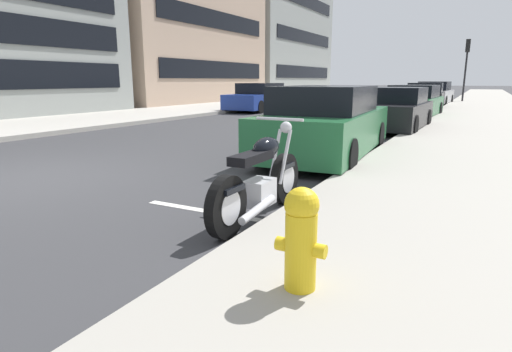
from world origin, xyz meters
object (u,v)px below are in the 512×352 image
car_opposite_curb (259,98)px  parked_car_near_corner (425,97)px  parked_car_behind_motorcycle (394,110)px  parked_car_at_intersection (326,124)px  parked_car_far_down_curb (413,102)px  fire_hydrant (301,236)px  parked_motorcycle (260,182)px  traffic_signal_near_corner (467,57)px  parked_car_mid_block (435,94)px

car_opposite_curb → parked_car_near_corner: bearing=122.6°
parked_car_behind_motorcycle → parked_car_near_corner: 10.94m
parked_car_at_intersection → parked_car_near_corner: (16.45, -0.00, -0.02)m
parked_car_at_intersection → parked_car_behind_motorcycle: (5.52, -0.36, -0.05)m
parked_car_behind_motorcycle → parked_car_far_down_curb: 5.19m
parked_car_behind_motorcycle → fire_hydrant: 11.40m
parked_motorcycle → car_opposite_curb: size_ratio=0.44×
parked_car_at_intersection → parked_car_near_corner: bearing=-3.1°
parked_car_at_intersection → car_opposite_curb: bearing=30.3°
car_opposite_curb → traffic_signal_near_corner: (13.42, -9.00, 2.44)m
parked_car_at_intersection → parked_car_far_down_curb: (10.71, -0.20, -0.04)m
parked_car_near_corner → parked_car_behind_motorcycle: bearing=179.2°
fire_hydrant → traffic_signal_near_corner: traffic_signal_near_corner is taller
parked_car_mid_block → parked_car_near_corner: bearing=-176.2°
parked_car_far_down_curb → fire_hydrant: parked_car_far_down_curb is taller
parked_motorcycle → traffic_signal_near_corner: traffic_signal_near_corner is taller
traffic_signal_near_corner → car_opposite_curb: bearing=146.1°
parked_car_mid_block → parked_car_far_down_curb: bearing=-175.3°
parked_car_behind_motorcycle → fire_hydrant: parked_car_behind_motorcycle is taller
parked_car_far_down_curb → parked_car_mid_block: size_ratio=1.04×
car_opposite_curb → fire_hydrant: (-17.13, -9.26, -0.14)m
parked_car_near_corner → car_opposite_curb: size_ratio=0.90×
parked_car_at_intersection → parked_car_mid_block: size_ratio=1.12×
parked_car_far_down_curb → traffic_signal_near_corner: (14.05, -1.32, 2.46)m
parked_car_behind_motorcycle → parked_car_mid_block: size_ratio=0.98×
parked_car_far_down_curb → traffic_signal_near_corner: bearing=-2.7°
parked_car_mid_block → traffic_signal_near_corner: (3.03, -1.55, 2.41)m
parked_car_near_corner → parked_car_mid_block: bearing=-2.3°
car_opposite_curb → traffic_signal_near_corner: bearing=144.4°
traffic_signal_near_corner → parked_car_mid_block: bearing=152.9°
fire_hydrant → parked_car_mid_block: bearing=3.8°
parked_motorcycle → traffic_signal_near_corner: (28.92, -0.89, 2.68)m
parked_car_near_corner → car_opposite_curb: (-5.12, 7.48, -0.00)m
parked_motorcycle → fire_hydrant: size_ratio=2.83×
parked_car_far_down_curb → traffic_signal_near_corner: traffic_signal_near_corner is taller
parked_motorcycle → parked_car_behind_motorcycle: parked_car_behind_motorcycle is taller
car_opposite_curb → parked_car_mid_block: bearing=142.6°
parked_car_mid_block → fire_hydrant: parked_car_mid_block is taller
car_opposite_curb → traffic_signal_near_corner: traffic_signal_near_corner is taller
parked_car_near_corner → parked_car_mid_block: parked_car_mid_block is taller
parked_car_near_corner → parked_car_mid_block: (5.27, 0.03, 0.02)m
traffic_signal_near_corner → parked_car_behind_motorcycle: bearing=176.5°
parked_car_behind_motorcycle → parked_motorcycle: bearing=-177.1°
parked_car_far_down_curb → parked_car_near_corner: 5.75m
parked_car_at_intersection → traffic_signal_near_corner: 24.92m
parked_motorcycle → car_opposite_curb: 17.50m
parked_car_behind_motorcycle → car_opposite_curb: 9.76m
parked_car_far_down_curb → parked_car_mid_block: bearing=3.9°
car_opposite_curb → traffic_signal_near_corner: 16.34m
parked_car_mid_block → fire_hydrant: bearing=-172.7°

